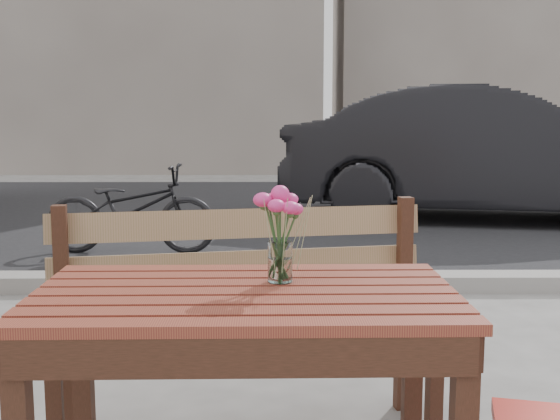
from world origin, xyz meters
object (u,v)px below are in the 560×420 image
(main_table, at_px, (245,332))
(parked_car, at_px, (488,154))
(main_vase, at_px, (280,222))
(bicycle, at_px, (131,209))

(main_table, height_order, parked_car, parked_car)
(main_vase, height_order, parked_car, parked_car)
(parked_car, relative_size, bicycle, 3.09)
(main_vase, distance_m, bicycle, 4.46)
(main_table, distance_m, main_vase, 0.34)
(main_vase, xyz_separation_m, parked_car, (2.53, 6.26, -0.16))
(main_table, bearing_deg, main_vase, 44.15)
(parked_car, bearing_deg, main_table, 168.39)
(main_table, xyz_separation_m, bicycle, (-1.23, 4.33, -0.23))
(main_vase, bearing_deg, main_table, -135.02)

